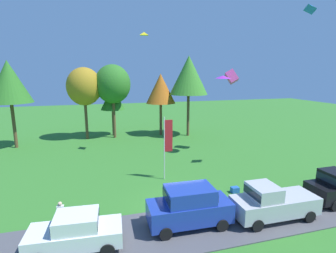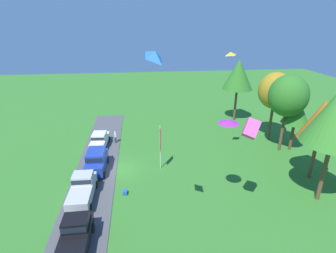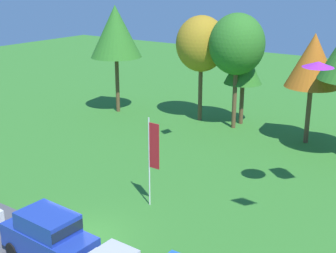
{
  "view_description": "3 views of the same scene",
  "coord_description": "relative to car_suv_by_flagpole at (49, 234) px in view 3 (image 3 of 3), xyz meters",
  "views": [
    {
      "loc": [
        -4.84,
        -14.62,
        8.45
      ],
      "look_at": [
        0.86,
        5.39,
        4.19
      ],
      "focal_mm": 28.0,
      "sensor_mm": 36.0,
      "label": 1
    },
    {
      "loc": [
        25.43,
        2.54,
        15.03
      ],
      "look_at": [
        0.09,
        5.55,
        4.84
      ],
      "focal_mm": 28.0,
      "sensor_mm": 36.0,
      "label": 2
    },
    {
      "loc": [
        14.85,
        -14.14,
        12.28
      ],
      "look_at": [
        1.91,
        4.26,
        5.03
      ],
      "focal_mm": 50.0,
      "sensor_mm": 36.0,
      "label": 3
    }
  ],
  "objects": [
    {
      "name": "flag_banner",
      "position": [
        0.66,
        6.87,
        1.95
      ],
      "size": [
        0.71,
        0.08,
        5.12
      ],
      "color": "silver",
      "rests_on": "ground"
    },
    {
      "name": "tree_far_left",
      "position": [
        4.02,
        22.07,
        5.06
      ],
      "size": [
        3.97,
        3.97,
        8.38
      ],
      "color": "brown",
      "rests_on": "ground"
    },
    {
      "name": "tree_right_of_center",
      "position": [
        -2.29,
        22.16,
        5.73
      ],
      "size": [
        4.52,
        4.52,
        9.54
      ],
      "color": "brown",
      "rests_on": "ground"
    },
    {
      "name": "car_suv_by_flagpole",
      "position": [
        0.0,
        0.0,
        0.0
      ],
      "size": [
        4.66,
        2.17,
        2.28
      ],
      "color": "#1E389E",
      "rests_on": "ground"
    },
    {
      "name": "tree_left_of_center",
      "position": [
        -13.61,
        20.36,
        6.19
      ],
      "size": [
        4.67,
        4.67,
        9.85
      ],
      "color": "brown",
      "rests_on": "ground"
    },
    {
      "name": "kite_delta_topmost",
      "position": [
        7.7,
        11.44,
        6.76
      ],
      "size": [
        2.14,
        2.14,
        0.32
      ],
      "primitive_type": "cone",
      "rotation": [
        -0.02,
        0.0,
        3.6
      ],
      "color": "purple"
    },
    {
      "name": "tree_center_back",
      "position": [
        -5.81,
        22.45,
        5.46
      ],
      "size": [
        4.34,
        4.34,
        9.17
      ],
      "color": "brown",
      "rests_on": "ground"
    },
    {
      "name": "ground_plane",
      "position": [
        0.07,
        2.19,
        -1.3
      ],
      "size": [
        120.0,
        120.0,
        0.0
      ],
      "primitive_type": "plane",
      "color": "#337528"
    },
    {
      "name": "tree_lone_near",
      "position": [
        -2.31,
        23.58,
        3.85
      ],
      "size": [
        3.22,
        3.22,
        6.8
      ],
      "color": "brown",
      "rests_on": "ground"
    }
  ]
}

